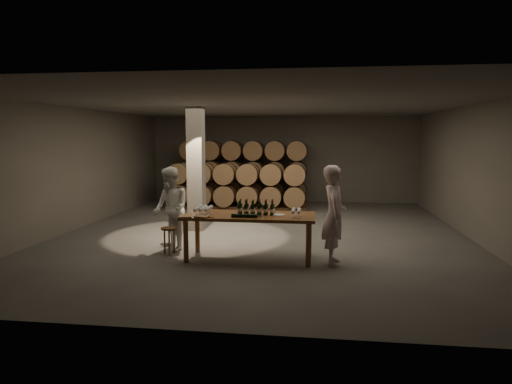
# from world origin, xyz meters

# --- Properties ---
(room) EXTENTS (12.00, 12.00, 12.00)m
(room) POSITION_xyz_m (-1.80, 0.20, 1.60)
(room) COLOR #504D4B
(room) RESTS_ON ground
(tasting_table) EXTENTS (2.60, 1.10, 0.90)m
(tasting_table) POSITION_xyz_m (0.00, -2.50, 0.80)
(tasting_table) COLOR brown
(tasting_table) RESTS_ON ground
(barrel_stack_back) EXTENTS (4.70, 0.95, 2.31)m
(barrel_stack_back) POSITION_xyz_m (-1.35, 5.20, 1.20)
(barrel_stack_back) COLOR brown
(barrel_stack_back) RESTS_ON ground
(barrel_stack_front) EXTENTS (4.70, 0.95, 1.57)m
(barrel_stack_front) POSITION_xyz_m (-1.35, 3.80, 0.83)
(barrel_stack_front) COLOR brown
(barrel_stack_front) RESTS_ON ground
(bottle_cluster) EXTENTS (0.73, 0.23, 0.30)m
(bottle_cluster) POSITION_xyz_m (0.13, -2.47, 1.01)
(bottle_cluster) COLOR black
(bottle_cluster) RESTS_ON tasting_table
(lying_bottles) EXTENTS (0.59, 0.07, 0.07)m
(lying_bottles) POSITION_xyz_m (-0.03, -2.85, 0.94)
(lying_bottles) COLOR black
(lying_bottles) RESTS_ON tasting_table
(glass_cluster_left) EXTENTS (0.30, 0.52, 0.16)m
(glass_cluster_left) POSITION_xyz_m (-0.91, -2.60, 1.02)
(glass_cluster_left) COLOR silver
(glass_cluster_left) RESTS_ON tasting_table
(glass_cluster_right) EXTENTS (0.19, 0.41, 0.16)m
(glass_cluster_right) POSITION_xyz_m (0.93, -2.64, 1.01)
(glass_cluster_right) COLOR silver
(glass_cluster_right) RESTS_ON tasting_table
(plate) EXTENTS (0.27, 0.27, 0.02)m
(plate) POSITION_xyz_m (0.58, -2.51, 0.91)
(plate) COLOR white
(plate) RESTS_ON tasting_table
(notebook_near) EXTENTS (0.29, 0.25, 0.03)m
(notebook_near) POSITION_xyz_m (-0.85, -2.95, 0.92)
(notebook_near) COLOR #9C6739
(notebook_near) RESTS_ON tasting_table
(notebook_corner) EXTENTS (0.32, 0.36, 0.03)m
(notebook_corner) POSITION_xyz_m (-1.18, -2.94, 0.91)
(notebook_corner) COLOR #9C6739
(notebook_corner) RESTS_ON tasting_table
(pen) EXTENTS (0.14, 0.05, 0.01)m
(pen) POSITION_xyz_m (-0.70, -2.95, 0.91)
(pen) COLOR black
(pen) RESTS_ON tasting_table
(stool) EXTENTS (0.34, 0.34, 0.56)m
(stool) POSITION_xyz_m (-1.71, -2.36, 0.46)
(stool) COLOR brown
(stool) RESTS_ON ground
(person_man) EXTENTS (0.48, 0.71, 1.90)m
(person_man) POSITION_xyz_m (1.65, -2.66, 0.95)
(person_man) COLOR beige
(person_man) RESTS_ON ground
(person_woman) EXTENTS (1.09, 1.11, 1.80)m
(person_woman) POSITION_xyz_m (-1.78, -2.00, 0.90)
(person_woman) COLOR silver
(person_woman) RESTS_ON ground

